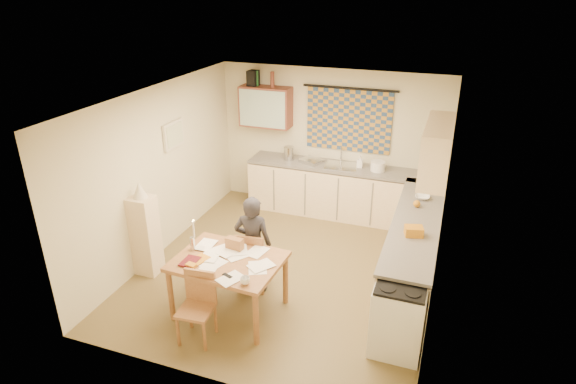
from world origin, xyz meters
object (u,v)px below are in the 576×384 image
at_px(dining_table, 229,285).
at_px(counter_back, 342,191).
at_px(counter_right, 413,250).
at_px(stove, 398,317).
at_px(person, 253,244).
at_px(shelf_stand, 146,235).
at_px(chair_far, 254,270).

bearing_deg(dining_table, counter_back, 81.08).
bearing_deg(counter_back, counter_right, -48.97).
relative_size(counter_back, counter_right, 1.12).
distance_m(stove, person, 2.05).
xyz_separation_m(counter_right, dining_table, (-2.06, -1.49, -0.07)).
height_order(stove, dining_table, stove).
relative_size(counter_back, shelf_stand, 2.83).
xyz_separation_m(stove, shelf_stand, (-3.54, 0.40, 0.15)).
distance_m(counter_back, stove, 3.38).
distance_m(counter_back, person, 2.62).
xyz_separation_m(dining_table, shelf_stand, (-1.48, 0.42, 0.20)).
xyz_separation_m(counter_right, chair_far, (-1.98, -0.92, -0.19)).
bearing_deg(counter_back, person, -102.72).
relative_size(dining_table, chair_far, 1.54).
bearing_deg(dining_table, stove, 3.66).
bearing_deg(dining_table, counter_right, 39.10).
bearing_deg(counter_back, shelf_stand, -128.74).
bearing_deg(person, chair_far, -67.85).
xyz_separation_m(counter_back, stove, (1.39, -3.07, -0.02)).
xyz_separation_m(chair_far, person, (0.01, -0.03, 0.41)).
height_order(dining_table, chair_far, chair_far).
bearing_deg(chair_far, dining_table, 76.24).
xyz_separation_m(counter_right, shelf_stand, (-3.54, -1.07, 0.13)).
height_order(dining_table, shelf_stand, shelf_stand).
height_order(stove, chair_far, stove).
bearing_deg(counter_right, chair_far, -155.17).
bearing_deg(stove, person, 164.94).
xyz_separation_m(counter_back, shelf_stand, (-2.15, -2.67, 0.13)).
xyz_separation_m(counter_right, stove, (0.00, -1.47, -0.02)).
height_order(person, shelf_stand, person).
distance_m(counter_back, dining_table, 3.16).
bearing_deg(stove, dining_table, -179.55).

